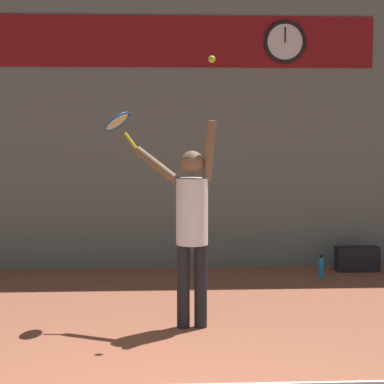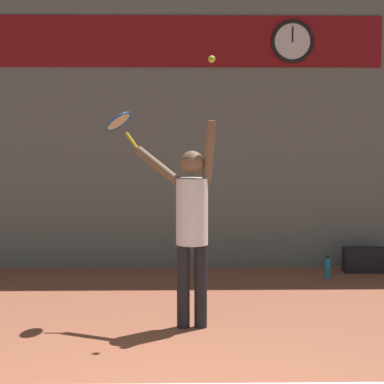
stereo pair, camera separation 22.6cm
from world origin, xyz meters
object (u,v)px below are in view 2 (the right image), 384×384
(scoreboard_clock, at_px, (292,41))
(tennis_racket, at_px, (120,123))
(tennis_ball, at_px, (212,59))
(equipment_bag, at_px, (365,260))
(tennis_player, at_px, (191,220))
(water_bottle, at_px, (328,268))

(scoreboard_clock, relative_size, tennis_racket, 1.45)
(tennis_racket, height_order, tennis_ball, tennis_ball)
(equipment_bag, bearing_deg, tennis_player, -133.25)
(scoreboard_clock, xyz_separation_m, tennis_player, (-1.49, -2.99, -2.13))
(equipment_bag, bearing_deg, scoreboard_clock, 161.26)
(tennis_player, bearing_deg, tennis_ball, -13.47)
(tennis_ball, bearing_deg, scoreboard_clock, 67.09)
(tennis_player, bearing_deg, scoreboard_clock, 63.62)
(tennis_ball, bearing_deg, tennis_racket, 153.71)
(tennis_ball, bearing_deg, water_bottle, 53.72)
(tennis_ball, relative_size, water_bottle, 0.23)
(tennis_racket, xyz_separation_m, equipment_bag, (3.24, 2.23, -1.90))
(tennis_racket, xyz_separation_m, tennis_ball, (0.95, -0.47, 0.62))
(water_bottle, bearing_deg, equipment_bag, 33.75)
(tennis_player, xyz_separation_m, tennis_racket, (-0.75, 0.42, 0.97))
(tennis_ball, xyz_separation_m, water_bottle, (1.68, 2.29, -2.56))
(tennis_racket, bearing_deg, equipment_bag, 34.55)
(scoreboard_clock, relative_size, equipment_bag, 1.01)
(scoreboard_clock, height_order, equipment_bag, scoreboard_clock)
(tennis_player, relative_size, water_bottle, 6.80)
(scoreboard_clock, height_order, tennis_player, scoreboard_clock)
(tennis_ball, distance_m, equipment_bag, 4.35)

